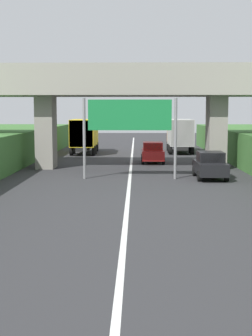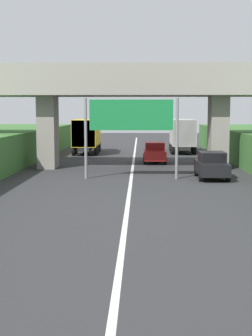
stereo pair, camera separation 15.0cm
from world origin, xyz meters
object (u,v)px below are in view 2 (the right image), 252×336
object	(u,v)px
car_red	(155,153)
car_black	(212,165)
truck_orange	(182,134)
overhead_highway_sign	(131,120)
truck_yellow	(87,134)

from	to	relation	value
car_red	car_black	bearing A→B (deg)	-71.13
truck_orange	car_red	size ratio (longest dim) A/B	1.78
car_black	car_red	bearing A→B (deg)	108.87
overhead_highway_sign	car_red	xyz separation A→B (m)	(1.76, 9.80, -2.85)
truck_yellow	car_black	world-z (taller)	truck_yellow
truck_orange	car_black	world-z (taller)	truck_orange
overhead_highway_sign	car_black	bearing A→B (deg)	1.78
overhead_highway_sign	car_red	world-z (taller)	overhead_highway_sign
car_red	overhead_highway_sign	bearing A→B (deg)	-100.21
truck_yellow	truck_orange	size ratio (longest dim) A/B	1.00
car_red	truck_yellow	bearing A→B (deg)	126.21
truck_yellow	truck_orange	world-z (taller)	same
overhead_highway_sign	car_red	distance (m)	10.36
overhead_highway_sign	car_black	distance (m)	5.81
car_red	car_black	distance (m)	10.19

